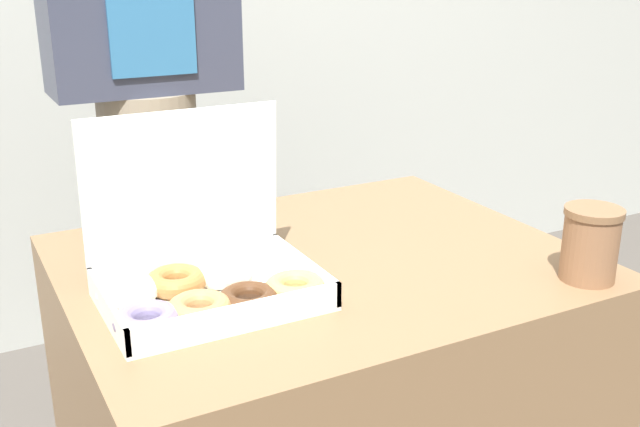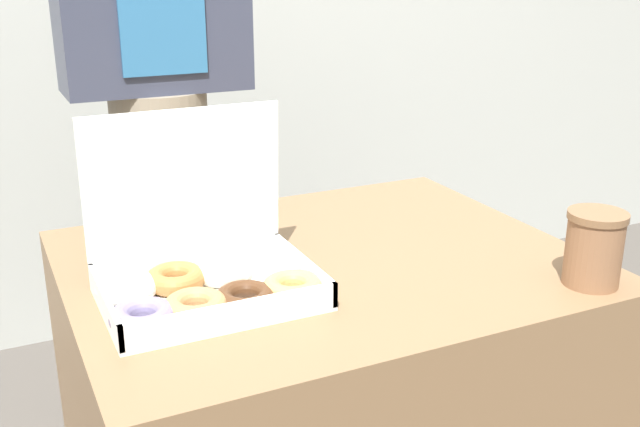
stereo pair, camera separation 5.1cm
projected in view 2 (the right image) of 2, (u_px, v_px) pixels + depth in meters
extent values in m
cube|color=brown|center=(324.00, 423.00, 1.47)|extent=(0.90, 0.73, 0.70)
cube|color=white|center=(210.00, 298.00, 1.19)|extent=(0.33, 0.24, 0.01)
cube|color=white|center=(105.00, 304.00, 1.11)|extent=(0.01, 0.24, 0.04)
cube|color=white|center=(303.00, 268.00, 1.25)|extent=(0.01, 0.24, 0.04)
cube|color=white|center=(234.00, 315.00, 1.08)|extent=(0.33, 0.01, 0.04)
cube|color=white|center=(189.00, 259.00, 1.28)|extent=(0.33, 0.01, 0.04)
cube|color=white|center=(184.00, 181.00, 1.23)|extent=(0.33, 0.02, 0.24)
torus|color=slate|center=(143.00, 317.00, 1.09)|extent=(0.13, 0.13, 0.03)
torus|color=white|center=(127.00, 288.00, 1.18)|extent=(0.13, 0.13, 0.03)
torus|color=#B27F4C|center=(196.00, 306.00, 1.12)|extent=(0.12, 0.12, 0.03)
torus|color=#A87038|center=(176.00, 279.00, 1.21)|extent=(0.14, 0.14, 0.03)
torus|color=#4C2D19|center=(246.00, 298.00, 1.15)|extent=(0.13, 0.13, 0.03)
torus|color=silver|center=(222.00, 270.00, 1.25)|extent=(0.14, 0.14, 0.03)
torus|color=tan|center=(293.00, 287.00, 1.18)|extent=(0.14, 0.14, 0.03)
cylinder|color=#8C6042|center=(594.00, 252.00, 1.23)|extent=(0.09, 0.09, 0.11)
cylinder|color=brown|center=(598.00, 216.00, 1.21)|extent=(0.10, 0.10, 0.01)
cylinder|color=gray|center=(170.00, 274.00, 1.88)|extent=(0.23, 0.23, 0.93)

